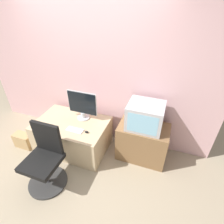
# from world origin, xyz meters

# --- Properties ---
(ground_plane) EXTENTS (12.00, 12.00, 0.00)m
(ground_plane) POSITION_xyz_m (0.00, 0.00, 0.00)
(ground_plane) COLOR tan
(wall_back) EXTENTS (4.40, 0.05, 2.60)m
(wall_back) POSITION_xyz_m (0.00, 1.32, 1.30)
(wall_back) COLOR beige
(wall_back) RESTS_ON ground_plane
(desk) EXTENTS (1.24, 0.82, 0.56)m
(desk) POSITION_xyz_m (-0.14, 0.78, 0.28)
(desk) COLOR #CCB289
(desk) RESTS_ON ground_plane
(side_stand) EXTENTS (0.81, 0.49, 0.65)m
(side_stand) POSITION_xyz_m (1.08, 0.97, 0.32)
(side_stand) COLOR olive
(side_stand) RESTS_ON ground_plane
(main_monitor) EXTENTS (0.54, 0.22, 0.52)m
(main_monitor) POSITION_xyz_m (0.00, 0.97, 0.82)
(main_monitor) COLOR silver
(main_monitor) RESTS_ON desk
(keyboard) EXTENTS (0.28, 0.12, 0.01)m
(keyboard) POSITION_xyz_m (0.03, 0.62, 0.57)
(keyboard) COLOR white
(keyboard) RESTS_ON desk
(mouse) EXTENTS (0.07, 0.04, 0.04)m
(mouse) POSITION_xyz_m (0.24, 0.62, 0.58)
(mouse) COLOR black
(mouse) RESTS_ON desk
(crt_tv) EXTENTS (0.54, 0.46, 0.41)m
(crt_tv) POSITION_xyz_m (1.08, 0.99, 0.85)
(crt_tv) COLOR #B7B7BC
(crt_tv) RESTS_ON side_stand
(office_chair) EXTENTS (0.57, 0.57, 0.98)m
(office_chair) POSITION_xyz_m (-0.13, 0.01, 0.41)
(office_chair) COLOR #333333
(office_chair) RESTS_ON ground_plane
(cardboard_box_lower) EXTENTS (0.34, 0.18, 0.28)m
(cardboard_box_lower) POSITION_xyz_m (-1.03, 0.46, 0.14)
(cardboard_box_lower) COLOR tan
(cardboard_box_lower) RESTS_ON ground_plane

